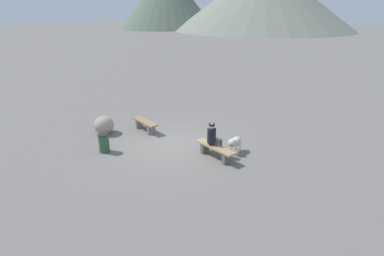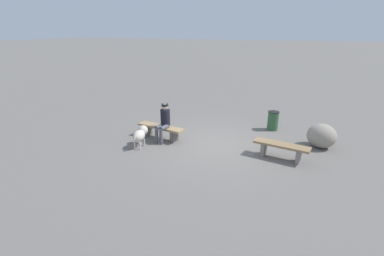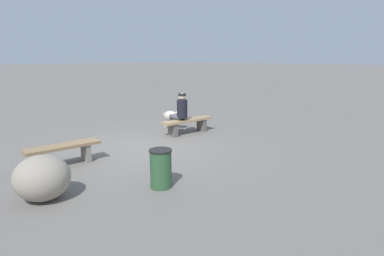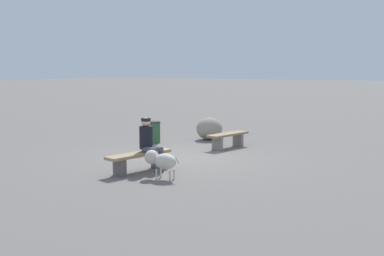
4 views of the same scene
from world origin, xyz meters
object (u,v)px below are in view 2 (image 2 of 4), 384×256
bench_right (161,130)px  trash_bin (273,121)px  dog (140,134)px  bench_left (281,148)px  seated_person (164,120)px  boulder (322,136)px

bench_right → trash_bin: size_ratio=2.49×
dog → bench_left: bearing=-88.7°
seated_person → trash_bin: (-3.33, -2.65, -0.39)m
dog → boulder: boulder is taller
seated_person → boulder: size_ratio=1.40×
bench_left → boulder: bearing=-119.4°
dog → trash_bin: trash_bin is taller
bench_right → dog: size_ratio=2.09×
seated_person → bench_left: bearing=-174.5°
bench_right → seated_person: 0.50m
bench_left → bench_right: bearing=7.8°
trash_bin → boulder: (-1.71, 1.12, 0.03)m
seated_person → boulder: bearing=-158.9°
bench_left → dog: dog is taller
bench_right → trash_bin: trash_bin is taller
bench_left → seated_person: size_ratio=1.27×
bench_left → seated_person: bearing=9.6°
bench_right → dog: (0.26, 0.89, 0.11)m
trash_bin → dog: bearing=41.9°
seated_person → boulder: 5.28m
bench_left → bench_right: (4.15, -0.04, -0.01)m
seated_person → dog: (0.48, 0.77, -0.33)m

